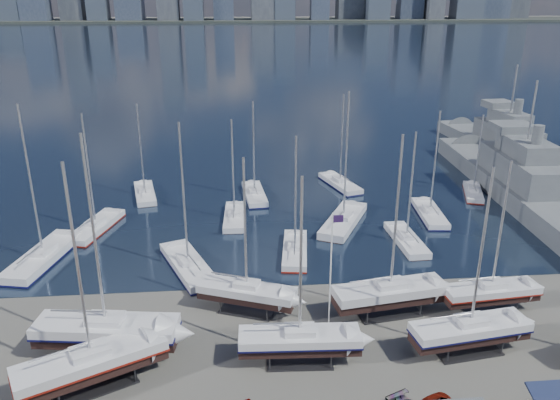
{
  "coord_description": "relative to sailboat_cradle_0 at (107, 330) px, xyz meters",
  "views": [
    {
      "loc": [
        -8.56,
        -47.91,
        27.49
      ],
      "look_at": [
        -3.71,
        8.0,
        6.23
      ],
      "focal_mm": 35.0,
      "sensor_mm": 36.0,
      "label": 1
    }
  ],
  "objects": [
    {
      "name": "sailboat_cradle_2",
      "position": [
        11.39,
        5.31,
        -0.18
      ],
      "size": [
        9.3,
        5.67,
        14.8
      ],
      "rotation": [
        0.0,
        0.0,
        -0.38
      ],
      "color": "#2D2D33",
      "rests_on": "ground"
    },
    {
      "name": "sailboat_moored_1",
      "position": [
        -6.71,
        25.44,
        -1.89
      ],
      "size": [
        5.6,
        10.65,
        15.33
      ],
      "rotation": [
        0.0,
        0.0,
        1.29
      ],
      "color": "black",
      "rests_on": "water"
    },
    {
      "name": "sailboat_cradle_1",
      "position": [
        -0.25,
        -3.99,
        -0.05
      ],
      "size": [
        11.12,
        7.68,
        17.52
      ],
      "rotation": [
        0.0,
        0.0,
        0.47
      ],
      "color": "#2D2D33",
      "rests_on": "ground"
    },
    {
      "name": "sailboat_cradle_6",
      "position": [
        33.64,
        3.5,
        -0.2
      ],
      "size": [
        9.1,
        3.34,
        14.51
      ],
      "rotation": [
        0.0,
        0.0,
        0.1
      ],
      "color": "#2D2D33",
      "rests_on": "ground"
    },
    {
      "name": "sailboat_moored_0",
      "position": [
        -10.55,
        17.42,
        -1.88
      ],
      "size": [
        5.95,
        12.6,
        18.17
      ],
      "rotation": [
        0.0,
        0.0,
        1.35
      ],
      "color": "black",
      "rests_on": "water"
    },
    {
      "name": "flagpole",
      "position": [
        18.56,
        2.34,
        3.95
      ],
      "size": [
        0.96,
        0.12,
        10.8
      ],
      "color": "white",
      "rests_on": "ground"
    },
    {
      "name": "far_shore",
      "position": [
        19.21,
        569.66,
        -1.1
      ],
      "size": [
        1400.0,
        80.0,
        2.2
      ],
      "primitive_type": "cube",
      "color": "#2D332D",
      "rests_on": "ground"
    },
    {
      "name": "sailboat_moored_10",
      "position": [
        36.0,
        26.13,
        -1.89
      ],
      "size": [
        3.59,
        10.06,
        14.74
      ],
      "rotation": [
        0.0,
        0.0,
        1.49
      ],
      "color": "black",
      "rests_on": "water"
    },
    {
      "name": "sailboat_moored_5",
      "position": [
        13.37,
        35.46,
        -1.89
      ],
      "size": [
        3.51,
        9.9,
        14.52
      ],
      "rotation": [
        0.0,
        0.0,
        1.65
      ],
      "color": "black",
      "rests_on": "water"
    },
    {
      "name": "sailboat_moored_11",
      "position": [
        45.17,
        33.68,
        -1.89
      ],
      "size": [
        4.82,
        8.59,
        12.38
      ],
      "rotation": [
        0.0,
        0.0,
        1.25
      ],
      "color": "black",
      "rests_on": "water"
    },
    {
      "name": "sailboat_moored_4",
      "position": [
        10.41,
        27.22,
        -1.87
      ],
      "size": [
        2.95,
        9.27,
        13.84
      ],
      "rotation": [
        0.0,
        0.0,
        1.53
      ],
      "color": "black",
      "rests_on": "water"
    },
    {
      "name": "sailboat_moored_7",
      "position": [
        24.17,
        24.48,
        -1.87
      ],
      "size": [
        8.19,
        11.94,
        17.69
      ],
      "rotation": [
        0.0,
        0.0,
        1.11
      ],
      "color": "black",
      "rests_on": "water"
    },
    {
      "name": "naval_ship_east",
      "position": [
        51.17,
        32.0,
        -0.53
      ],
      "size": [
        9.88,
        49.12,
        18.39
      ],
      "rotation": [
        0.0,
        0.0,
        1.53
      ],
      "color": "slate",
      "rests_on": "water"
    },
    {
      "name": "sailboat_moored_8",
      "position": [
        26.55,
        39.11,
        -1.89
      ],
      "size": [
        5.43,
        10.17,
        14.65
      ],
      "rotation": [
        0.0,
        0.0,
        1.86
      ],
      "color": "black",
      "rests_on": "water"
    },
    {
      "name": "ground",
      "position": [
        19.21,
        -0.34,
        -2.2
      ],
      "size": [
        1400.0,
        1400.0,
        0.0
      ],
      "primitive_type": "plane",
      "color": "#605E59",
      "rests_on": "ground"
    },
    {
      "name": "naval_ship_west",
      "position": [
        58.93,
        52.35,
        -0.53
      ],
      "size": [
        10.06,
        41.62,
        17.71
      ],
      "rotation": [
        0.0,
        0.0,
        1.66
      ],
      "color": "slate",
      "rests_on": "water"
    },
    {
      "name": "sailboat_moored_6",
      "position": [
        17.12,
        16.77,
        -1.89
      ],
      "size": [
        3.9,
        9.83,
        14.29
      ],
      "rotation": [
        0.0,
        0.0,
        1.44
      ],
      "color": "black",
      "rests_on": "water"
    },
    {
      "name": "sailboat_moored_9",
      "position": [
        30.48,
        18.41,
        -1.87
      ],
      "size": [
        2.99,
        9.4,
        14.04
      ],
      "rotation": [
        0.0,
        0.0,
        1.61
      ],
      "color": "black",
      "rests_on": "water"
    },
    {
      "name": "sailboat_cradle_3",
      "position": [
        15.31,
        -2.44,
        -0.15
      ],
      "size": [
        9.75,
        3.14,
        15.61
      ],
      "rotation": [
        0.0,
        0.0,
        -0.05
      ],
      "color": "#2D2D33",
      "rests_on": "ground"
    },
    {
      "name": "water",
      "position": [
        19.21,
        309.66,
        -2.35
      ],
      "size": [
        1400.0,
        600.0,
        0.4
      ],
      "primitive_type": "cube",
      "color": "#1B253F",
      "rests_on": "ground"
    },
    {
      "name": "sailboat_moored_2",
      "position": [
        -2.42,
        37.21,
        -1.87
      ],
      "size": [
        4.49,
        9.71,
        14.15
      ],
      "rotation": [
        0.0,
        0.0,
        1.78
      ],
      "color": "black",
      "rests_on": "water"
    },
    {
      "name": "sailboat_cradle_0",
      "position": [
        0.0,
        0.0,
        0.0
      ],
      "size": [
        11.84,
        4.73,
        18.41
      ],
      "rotation": [
        0.0,
        0.0,
        -0.13
      ],
      "color": "#2D2D33",
      "rests_on": "ground"
    },
    {
      "name": "sailboat_cradle_5",
      "position": [
        29.19,
        -2.28,
        -0.13
      ],
      "size": [
        10.1,
        4.15,
        15.86
      ],
      "rotation": [
        0.0,
        0.0,
        0.15
      ],
      "color": "#2D2D33",
      "rests_on": "ground"
    },
    {
      "name": "sailboat_moored_3",
      "position": [
        5.41,
        14.05,
        -1.89
      ],
      "size": [
        7.06,
        11.52,
        16.68
      ],
      "rotation": [
        0.0,
        0.0,
        1.95
      ],
      "color": "black",
      "rests_on": "water"
    },
    {
      "name": "sailboat_cradle_4",
      "position": [
        24.32,
        3.89,
        -0.08
      ],
      "size": [
        10.69,
        4.51,
        16.84
      ],
      "rotation": [
        0.0,
        0.0,
        0.16
      ],
      "color": "#2D2D33",
      "rests_on": "ground"
    }
  ]
}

